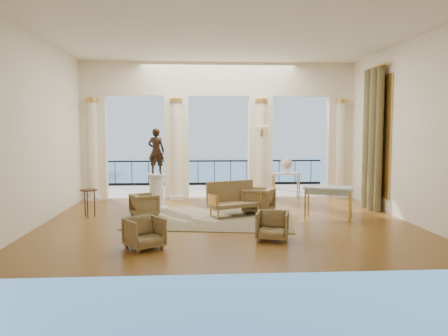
{
  "coord_description": "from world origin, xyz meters",
  "views": [
    {
      "loc": [
        -0.76,
        -10.73,
        2.27
      ],
      "look_at": [
        -0.03,
        0.6,
        1.29
      ],
      "focal_mm": 35.0,
      "sensor_mm": 36.0,
      "label": 1
    }
  ],
  "objects": [
    {
      "name": "settee",
      "position": [
        0.22,
        0.75,
        0.45
      ],
      "size": [
        1.5,
        1.08,
        0.92
      ],
      "rotation": [
        0.0,
        0.0,
        0.4
      ],
      "color": "#4A3E1C",
      "rests_on": "ground"
    },
    {
      "name": "statue",
      "position": [
        -1.9,
        1.8,
        1.69
      ],
      "size": [
        0.53,
        0.4,
        1.3
      ],
      "primitive_type": "imported",
      "rotation": [
        0.0,
        0.0,
        2.95
      ],
      "color": "black",
      "rests_on": "pedestal"
    },
    {
      "name": "curtain",
      "position": [
        4.28,
        1.5,
        2.02
      ],
      "size": [
        0.33,
        1.4,
        4.09
      ],
      "color": "#4B4428",
      "rests_on": "ground"
    },
    {
      "name": "room_walls",
      "position": [
        0.0,
        -1.12,
        2.88
      ],
      "size": [
        9.0,
        9.0,
        9.0
      ],
      "color": "white",
      "rests_on": "ground"
    },
    {
      "name": "console_table",
      "position": [
        2.2,
        3.4,
        0.73
      ],
      "size": [
        0.98,
        0.55,
        0.88
      ],
      "rotation": [
        0.0,
        0.0,
        0.21
      ],
      "color": "silver",
      "rests_on": "ground"
    },
    {
      "name": "sea",
      "position": [
        0.0,
        60.0,
        -6.0
      ],
      "size": [
        160.0,
        160.0,
        0.0
      ],
      "primitive_type": "plane",
      "color": "#255287",
      "rests_on": "ground"
    },
    {
      "name": "rug",
      "position": [
        -0.33,
        0.41,
        0.01
      ],
      "size": [
        4.49,
        3.75,
        0.02
      ],
      "primitive_type": "cube",
      "rotation": [
        0.0,
        0.0,
        -0.16
      ],
      "color": "#292E18",
      "rests_on": "ground"
    },
    {
      "name": "armchair_b",
      "position": [
        0.82,
        -1.9,
        0.33
      ],
      "size": [
        0.78,
        0.75,
        0.66
      ],
      "primitive_type": "imported",
      "rotation": [
        0.0,
        0.0,
        -0.26
      ],
      "color": "#4A3E1C",
      "rests_on": "ground"
    },
    {
      "name": "headland",
      "position": [
        -30.0,
        70.0,
        -3.0
      ],
      "size": [
        22.0,
        18.0,
        6.0
      ],
      "primitive_type": "cube",
      "color": "black",
      "rests_on": "sea"
    },
    {
      "name": "balustrade",
      "position": [
        0.0,
        7.4,
        0.41
      ],
      "size": [
        9.0,
        0.06,
        1.03
      ],
      "color": "black",
      "rests_on": "terrace"
    },
    {
      "name": "pedestal",
      "position": [
        -1.9,
        1.8,
        0.5
      ],
      "size": [
        0.56,
        0.56,
        1.03
      ],
      "color": "silver",
      "rests_on": "ground"
    },
    {
      "name": "armchair_c",
      "position": [
        0.95,
        1.06,
        0.39
      ],
      "size": [
        0.96,
        0.99,
        0.77
      ],
      "primitive_type": "imported",
      "rotation": [
        0.0,
        0.0,
        -2.03
      ],
      "color": "#4A3E1C",
      "rests_on": "ground"
    },
    {
      "name": "wall_sconce",
      "position": [
        1.4,
        3.51,
        2.23
      ],
      "size": [
        0.3,
        0.11,
        0.33
      ],
      "color": "gold",
      "rests_on": "arcade"
    },
    {
      "name": "armchair_d",
      "position": [
        -2.13,
        0.83,
        0.33
      ],
      "size": [
        0.82,
        0.84,
        0.66
      ],
      "primitive_type": "imported",
      "rotation": [
        0.0,
        0.0,
        2.04
      ],
      "color": "#4A3E1C",
      "rests_on": "ground"
    },
    {
      "name": "side_table",
      "position": [
        -3.57,
        0.76,
        0.63
      ],
      "size": [
        0.45,
        0.45,
        0.74
      ],
      "color": "black",
      "rests_on": "ground"
    },
    {
      "name": "palm_tree",
      "position": [
        2.0,
        6.6,
        4.09
      ],
      "size": [
        2.0,
        2.0,
        4.5
      ],
      "color": "#4C3823",
      "rests_on": "terrace"
    },
    {
      "name": "armchair_a",
      "position": [
        -1.76,
        -2.4,
        0.33
      ],
      "size": [
        0.87,
        0.86,
        0.67
      ],
      "primitive_type": "imported",
      "rotation": [
        0.0,
        0.0,
        0.58
      ],
      "color": "#4A3E1C",
      "rests_on": "ground"
    },
    {
      "name": "terrace",
      "position": [
        0.0,
        5.8,
        -0.05
      ],
      "size": [
        10.0,
        3.6,
        0.1
      ],
      "primitive_type": "cube",
      "color": "#A29687",
      "rests_on": "ground"
    },
    {
      "name": "window_frame",
      "position": [
        4.47,
        1.5,
        2.1
      ],
      "size": [
        0.04,
        1.6,
        3.4
      ],
      "primitive_type": "cube",
      "color": "gold",
      "rests_on": "room_walls"
    },
    {
      "name": "urn",
      "position": [
        2.2,
        3.4,
        1.17
      ],
      "size": [
        0.39,
        0.39,
        0.52
      ],
      "color": "white",
      "rests_on": "console_table"
    },
    {
      "name": "arcade",
      "position": [
        -0.0,
        3.82,
        2.58
      ],
      "size": [
        9.0,
        0.56,
        4.5
      ],
      "color": "#EFE5C3",
      "rests_on": "ground"
    },
    {
      "name": "game_table",
      "position": [
        2.64,
        0.19,
        0.74
      ],
      "size": [
        1.37,
        1.08,
        0.83
      ],
      "rotation": [
        0.0,
        0.0,
        -0.4
      ],
      "color": "#91AEB9",
      "rests_on": "ground"
    },
    {
      "name": "floor",
      "position": [
        0.0,
        0.0,
        0.0
      ],
      "size": [
        9.0,
        9.0,
        0.0
      ],
      "primitive_type": "plane",
      "color": "#4A2E12",
      "rests_on": "ground"
    }
  ]
}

